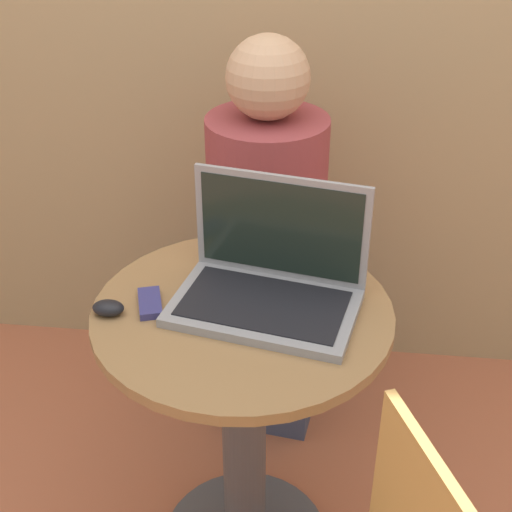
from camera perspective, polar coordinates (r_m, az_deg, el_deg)
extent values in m
cylinder|color=#4C4C51|center=(1.74, -0.95, -14.46)|extent=(0.10, 0.10, 0.71)
cylinder|color=olive|center=(1.49, -1.08, -4.63)|extent=(0.63, 0.63, 0.02)
cube|color=gray|center=(1.47, 0.63, -4.16)|extent=(0.42, 0.30, 0.02)
cube|color=black|center=(1.47, 0.63, -3.80)|extent=(0.36, 0.25, 0.00)
cube|color=gray|center=(1.50, 2.00, 2.34)|extent=(0.37, 0.08, 0.24)
cube|color=black|center=(1.49, 1.93, 2.24)|extent=(0.34, 0.07, 0.21)
cube|color=navy|center=(1.51, -8.48, -3.74)|extent=(0.07, 0.11, 0.02)
ellipsoid|color=black|center=(1.49, -11.74, -4.09)|extent=(0.07, 0.05, 0.03)
cube|color=#3D4766|center=(2.29, 1.39, -6.04)|extent=(0.36, 0.49, 0.45)
cylinder|color=#993D42|center=(1.93, 0.82, 3.59)|extent=(0.32, 0.32, 0.53)
sphere|color=tan|center=(1.79, 0.92, 14.10)|extent=(0.21, 0.21, 0.21)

